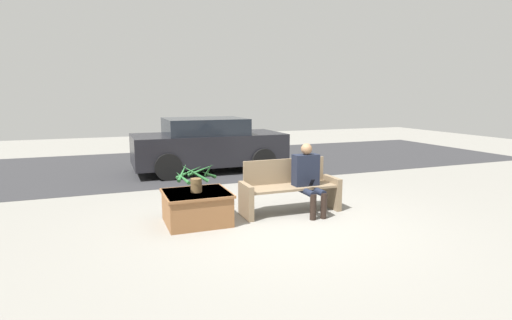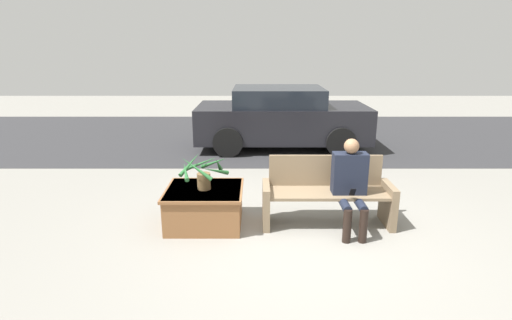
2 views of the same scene
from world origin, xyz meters
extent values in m
plane|color=gray|center=(0.00, 0.00, 0.00)|extent=(30.00, 30.00, 0.00)
cube|color=#2D2D30|center=(0.00, 6.02, 0.00)|extent=(20.00, 6.00, 0.01)
cube|color=#7A664C|center=(-0.52, 0.48, 0.28)|extent=(0.09, 0.55, 0.57)
cube|color=#7A664C|center=(1.11, 0.48, 0.28)|extent=(0.09, 0.55, 0.57)
cube|color=#7A664C|center=(0.30, 0.48, 0.45)|extent=(1.54, 0.50, 0.04)
cube|color=#7A664C|center=(0.30, 0.73, 0.69)|extent=(1.54, 0.04, 0.43)
cube|color=black|center=(0.56, 0.43, 0.74)|extent=(0.44, 0.22, 0.54)
sphere|color=#8C6647|center=(0.56, 0.41, 1.10)|extent=(0.19, 0.19, 0.19)
cylinder|color=black|center=(0.46, 0.20, 0.41)|extent=(0.11, 0.47, 0.11)
cylinder|color=black|center=(0.66, 0.20, 0.41)|extent=(0.11, 0.47, 0.11)
cylinder|color=black|center=(0.46, -0.03, 0.21)|extent=(0.10, 0.10, 0.43)
cylinder|color=black|center=(0.66, -0.03, 0.21)|extent=(0.10, 0.10, 0.43)
cube|color=black|center=(0.56, 0.20, 0.56)|extent=(0.07, 0.09, 0.12)
cube|color=brown|center=(-1.34, 0.49, 0.25)|extent=(0.97, 0.88, 0.50)
cube|color=brown|center=(-1.34, 0.49, 0.48)|extent=(1.02, 0.93, 0.04)
cylinder|color=brown|center=(-1.34, 0.49, 0.61)|extent=(0.18, 0.18, 0.22)
cone|color=#26602D|center=(-1.14, 0.48, 0.84)|extent=(0.07, 0.43, 0.29)
cone|color=#26602D|center=(-1.22, 0.67, 0.81)|extent=(0.41, 0.30, 0.24)
cone|color=#26602D|center=(-1.40, 0.71, 0.79)|extent=(0.46, 0.18, 0.19)
cone|color=#26602D|center=(-1.53, 0.59, 0.82)|extent=(0.26, 0.43, 0.25)
cone|color=#26602D|center=(-1.56, 0.43, 0.76)|extent=(0.17, 0.47, 0.14)
cone|color=#26602D|center=(-1.40, 0.30, 0.84)|extent=(0.43, 0.18, 0.30)
cone|color=#26602D|center=(-1.17, 0.35, 0.80)|extent=(0.34, 0.39, 0.21)
cube|color=black|center=(-0.04, 4.80, 0.60)|extent=(3.94, 1.80, 0.78)
cube|color=black|center=(-0.14, 4.80, 1.20)|extent=(2.05, 1.66, 0.42)
cylinder|color=black|center=(1.18, 3.90, 0.32)|extent=(0.65, 0.18, 0.65)
cylinder|color=black|center=(1.18, 5.70, 0.32)|extent=(0.65, 0.18, 0.65)
cylinder|color=black|center=(-1.26, 3.90, 0.32)|extent=(0.65, 0.18, 0.65)
cylinder|color=black|center=(-1.26, 5.70, 0.32)|extent=(0.65, 0.18, 0.65)
camera|label=1|loc=(-2.65, -5.54, 2.00)|focal=28.00mm
camera|label=2|loc=(-0.65, -4.48, 2.32)|focal=28.00mm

